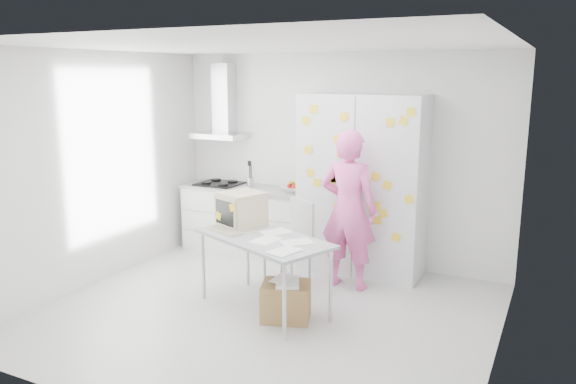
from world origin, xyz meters
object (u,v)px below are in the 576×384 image
at_px(cardboard_box, 286,301).
at_px(person, 348,210).
at_px(desk, 249,222).
at_px(chair, 293,239).

bearing_deg(cardboard_box, person, 78.20).
height_order(desk, chair, desk).
xyz_separation_m(person, desk, (-0.81, -0.86, -0.03)).
bearing_deg(chair, person, 59.42).
bearing_deg(chair, desk, -83.62).
xyz_separation_m(desk, chair, (0.25, 0.56, -0.31)).
height_order(person, chair, person).
bearing_deg(person, desk, 48.58).
relative_size(chair, cardboard_box, 1.80).
relative_size(person, desk, 1.12).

